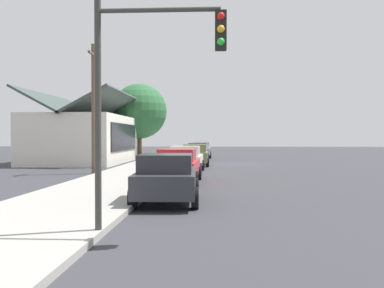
{
  "coord_description": "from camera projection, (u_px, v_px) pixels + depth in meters",
  "views": [
    {
      "loc": [
        -34.11,
        1.09,
        2.14
      ],
      "look_at": [
        -1.03,
        2.96,
        1.59
      ],
      "focal_mm": 40.47,
      "sensor_mm": 36.0,
      "label": 1
    }
  ],
  "objects": [
    {
      "name": "storefront_building",
      "position": [
        83.0,
        138.0,
        35.43
      ],
      "size": [
        11.79,
        7.05,
        5.78
      ],
      "color": "silver",
      "rests_on": "ground"
    },
    {
      "name": "sidewalk_curb",
      "position": [
        160.0,
        163.0,
        34.34
      ],
      "size": [
        60.0,
        4.2,
        0.16
      ],
      "primitive_type": "cube",
      "color": "#A3A099",
      "rests_on": "ground"
    },
    {
      "name": "car_navy",
      "position": [
        197.0,
        152.0,
        37.92
      ],
      "size": [
        4.35,
        2.07,
        1.59
      ],
      "rotation": [
        0.0,
        0.0,
        0.03
      ],
      "color": "navy",
      "rests_on": "ground"
    },
    {
      "name": "ground_plane",
      "position": [
        230.0,
        164.0,
        34.03
      ],
      "size": [
        120.0,
        120.0,
        0.0
      ],
      "primitive_type": "plane",
      "color": "#38383D"
    },
    {
      "name": "car_ivory",
      "position": [
        186.0,
        159.0,
        25.88
      ],
      "size": [
        4.82,
        2.06,
        1.59
      ],
      "rotation": [
        0.0,
        0.0,
        -0.02
      ],
      "color": "silver",
      "rests_on": "ground"
    },
    {
      "name": "fire_hydrant_red",
      "position": [
        149.0,
        172.0,
        20.09
      ],
      "size": [
        0.22,
        0.22,
        0.71
      ],
      "color": "red",
      "rests_on": "sidewalk_curb"
    },
    {
      "name": "car_silver",
      "position": [
        201.0,
        150.0,
        44.01
      ],
      "size": [
        4.71,
        2.07,
        1.59
      ],
      "rotation": [
        0.0,
        0.0,
        0.04
      ],
      "color": "silver",
      "rests_on": "ground"
    },
    {
      "name": "traffic_light_main",
      "position": [
        147.0,
        73.0,
        9.08
      ],
      "size": [
        0.37,
        2.79,
        5.2
      ],
      "color": "#383833",
      "rests_on": "ground"
    },
    {
      "name": "utility_pole_wooden",
      "position": [
        94.0,
        106.0,
        25.02
      ],
      "size": [
        1.8,
        0.24,
        7.5
      ],
      "color": "brown",
      "rests_on": "ground"
    },
    {
      "name": "shade_tree",
      "position": [
        139.0,
        111.0,
        42.29
      ],
      "size": [
        5.39,
        5.39,
        7.33
      ],
      "color": "brown",
      "rests_on": "ground"
    },
    {
      "name": "car_cherry",
      "position": [
        178.0,
        165.0,
        19.99
      ],
      "size": [
        4.73,
        2.06,
        1.59
      ],
      "rotation": [
        0.0,
        0.0,
        -0.02
      ],
      "color": "red",
      "rests_on": "ground"
    },
    {
      "name": "car_olive",
      "position": [
        195.0,
        155.0,
        31.95
      ],
      "size": [
        4.81,
        2.09,
        1.59
      ],
      "rotation": [
        0.0,
        0.0,
        0.01
      ],
      "color": "olive",
      "rests_on": "ground"
    },
    {
      "name": "car_coral",
      "position": [
        201.0,
        148.0,
        50.05
      ],
      "size": [
        4.9,
        2.08,
        1.59
      ],
      "rotation": [
        0.0,
        0.0,
        -0.02
      ],
      "color": "#EA8C75",
      "rests_on": "ground"
    },
    {
      "name": "car_charcoal",
      "position": [
        167.0,
        178.0,
        14.03
      ],
      "size": [
        4.42,
        2.21,
        1.59
      ],
      "rotation": [
        0.0,
        0.0,
        0.04
      ],
      "color": "#2D3035",
      "rests_on": "ground"
    }
  ]
}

